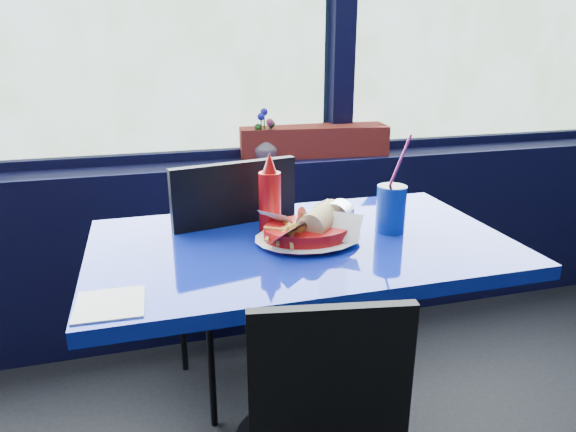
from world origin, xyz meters
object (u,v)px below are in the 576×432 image
(near_table, at_px, (301,296))
(food_basket, at_px, (310,230))
(chair_near_back, at_px, (238,266))
(flower_vase, at_px, (265,145))
(planter_box, at_px, (313,141))
(soda_cup, at_px, (391,207))
(ketchup_bottle, at_px, (270,198))

(near_table, bearing_deg, food_basket, -28.12)
(chair_near_back, bearing_deg, flower_vase, -124.44)
(chair_near_back, relative_size, planter_box, 1.41)
(planter_box, bearing_deg, chair_near_back, -122.83)
(planter_box, relative_size, soda_cup, 2.24)
(planter_box, xyz_separation_m, flower_vase, (-0.24, -0.04, 0.00))
(near_table, relative_size, chair_near_back, 1.27)
(flower_vase, distance_m, ketchup_bottle, 0.77)
(near_table, distance_m, food_basket, 0.22)
(near_table, bearing_deg, flower_vase, 83.66)
(flower_vase, relative_size, food_basket, 0.66)
(planter_box, distance_m, soda_cup, 0.89)
(planter_box, xyz_separation_m, food_basket, (-0.31, -0.90, -0.08))
(flower_vase, height_order, ketchup_bottle, flower_vase)
(planter_box, distance_m, ketchup_bottle, 0.89)
(soda_cup, bearing_deg, food_basket, -176.15)
(chair_near_back, height_order, flower_vase, flower_vase)
(ketchup_bottle, relative_size, soda_cup, 0.82)
(food_basket, xyz_separation_m, soda_cup, (0.26, 0.02, 0.04))
(planter_box, relative_size, food_basket, 1.98)
(soda_cup, bearing_deg, planter_box, 87.04)
(food_basket, bearing_deg, flower_vase, 62.38)
(chair_near_back, distance_m, planter_box, 0.80)
(chair_near_back, bearing_deg, planter_box, -140.26)
(food_basket, height_order, soda_cup, soda_cup)
(ketchup_bottle, bearing_deg, near_table, -52.83)
(food_basket, distance_m, ketchup_bottle, 0.16)
(near_table, bearing_deg, planter_box, 69.65)
(chair_near_back, height_order, planter_box, chair_near_back)
(near_table, height_order, flower_vase, flower_vase)
(ketchup_bottle, height_order, soda_cup, soda_cup)
(flower_vase, xyz_separation_m, soda_cup, (0.19, -0.84, -0.04))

